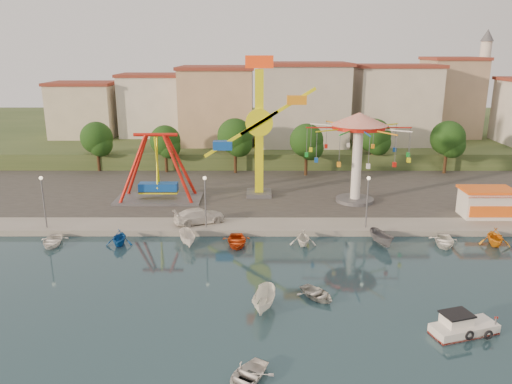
{
  "coord_description": "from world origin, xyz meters",
  "views": [
    {
      "loc": [
        -2.92,
        -34.03,
        17.87
      ],
      "look_at": [
        -3.0,
        14.0,
        4.0
      ],
      "focal_mm": 35.0,
      "sensor_mm": 36.0,
      "label": 1
    }
  ],
  "objects_px": {
    "wave_swinger": "(358,137)",
    "cabin_motorboat": "(462,328)",
    "pirate_ship_ride": "(157,169)",
    "rowboat_a": "(317,294)",
    "kamikaze_tower": "(263,133)",
    "van": "(199,216)",
    "skiff": "(264,300)"
  },
  "relations": [
    {
      "from": "wave_swinger",
      "to": "cabin_motorboat",
      "type": "relative_size",
      "value": 2.49
    },
    {
      "from": "pirate_ship_ride",
      "to": "skiff",
      "type": "relative_size",
      "value": 2.65
    },
    {
      "from": "pirate_ship_ride",
      "to": "rowboat_a",
      "type": "height_order",
      "value": "pirate_ship_ride"
    },
    {
      "from": "cabin_motorboat",
      "to": "van",
      "type": "bearing_deg",
      "value": 116.92
    },
    {
      "from": "cabin_motorboat",
      "to": "skiff",
      "type": "bearing_deg",
      "value": 149.27
    },
    {
      "from": "rowboat_a",
      "to": "cabin_motorboat",
      "type": "bearing_deg",
      "value": -63.86
    },
    {
      "from": "pirate_ship_ride",
      "to": "cabin_motorboat",
      "type": "xyz_separation_m",
      "value": [
        24.93,
        -27.64,
        -3.98
      ]
    },
    {
      "from": "kamikaze_tower",
      "to": "skiff",
      "type": "xyz_separation_m",
      "value": [
        -0.19,
        -26.38,
        -7.63
      ]
    },
    {
      "from": "rowboat_a",
      "to": "van",
      "type": "xyz_separation_m",
      "value": [
        -10.39,
        14.92,
        1.03
      ]
    },
    {
      "from": "kamikaze_tower",
      "to": "van",
      "type": "relative_size",
      "value": 3.16
    },
    {
      "from": "rowboat_a",
      "to": "skiff",
      "type": "bearing_deg",
      "value": 168.25
    },
    {
      "from": "pirate_ship_ride",
      "to": "cabin_motorboat",
      "type": "distance_m",
      "value": 37.43
    },
    {
      "from": "kamikaze_tower",
      "to": "rowboat_a",
      "type": "bearing_deg",
      "value": -81.31
    },
    {
      "from": "skiff",
      "to": "van",
      "type": "height_order",
      "value": "van"
    },
    {
      "from": "pirate_ship_ride",
      "to": "rowboat_a",
      "type": "bearing_deg",
      "value": -54.94
    },
    {
      "from": "van",
      "to": "pirate_ship_ride",
      "type": "bearing_deg",
      "value": 12.08
    },
    {
      "from": "cabin_motorboat",
      "to": "rowboat_a",
      "type": "relative_size",
      "value": 1.49
    },
    {
      "from": "pirate_ship_ride",
      "to": "rowboat_a",
      "type": "distance_m",
      "value": 28.22
    },
    {
      "from": "kamikaze_tower",
      "to": "cabin_motorboat",
      "type": "relative_size",
      "value": 3.55
    },
    {
      "from": "van",
      "to": "skiff",
      "type": "bearing_deg",
      "value": 177.75
    },
    {
      "from": "kamikaze_tower",
      "to": "cabin_motorboat",
      "type": "distance_m",
      "value": 32.98
    },
    {
      "from": "wave_swinger",
      "to": "van",
      "type": "relative_size",
      "value": 2.22
    },
    {
      "from": "cabin_motorboat",
      "to": "skiff",
      "type": "xyz_separation_m",
      "value": [
        -12.84,
        3.03,
        0.32
      ]
    },
    {
      "from": "pirate_ship_ride",
      "to": "skiff",
      "type": "distance_m",
      "value": 27.66
    },
    {
      "from": "cabin_motorboat",
      "to": "kamikaze_tower",
      "type": "bearing_deg",
      "value": 95.81
    },
    {
      "from": "van",
      "to": "wave_swinger",
      "type": "bearing_deg",
      "value": -90.14
    },
    {
      "from": "pirate_ship_ride",
      "to": "rowboat_a",
      "type": "relative_size",
      "value": 3.2
    },
    {
      "from": "wave_swinger",
      "to": "pirate_ship_ride",
      "type": "bearing_deg",
      "value": 178.79
    },
    {
      "from": "wave_swinger",
      "to": "cabin_motorboat",
      "type": "xyz_separation_m",
      "value": [
        1.9,
        -27.15,
        -7.79
      ]
    },
    {
      "from": "pirate_ship_ride",
      "to": "cabin_motorboat",
      "type": "relative_size",
      "value": 2.15
    },
    {
      "from": "kamikaze_tower",
      "to": "van",
      "type": "distance_m",
      "value": 13.68
    },
    {
      "from": "skiff",
      "to": "van",
      "type": "distance_m",
      "value": 17.88
    }
  ]
}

